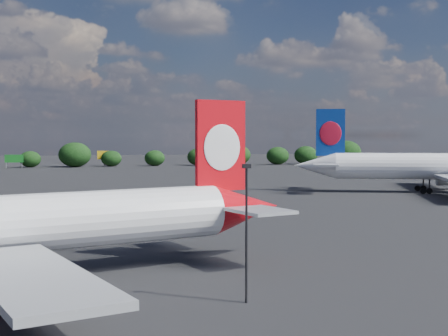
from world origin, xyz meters
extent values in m
plane|color=black|center=(0.00, 60.00, 0.00)|extent=(500.00, 500.00, 0.00)
cylinder|color=white|center=(-1.49, 4.88, 4.41)|extent=(33.26, 14.54, 4.41)
cone|color=red|center=(17.82, 11.14, 4.41)|extent=(8.08, 6.38, 4.41)
cube|color=red|center=(15.30, 10.33, 10.06)|extent=(4.75, 1.92, 7.94)
ellipsoid|color=white|center=(15.39, 10.08, 9.90)|extent=(3.58, 1.31, 4.06)
ellipsoid|color=white|center=(15.22, 10.58, 9.90)|extent=(3.58, 1.31, 4.06)
cube|color=#ABAEB3|center=(17.64, 5.98, 4.77)|extent=(5.41, 6.26, 0.26)
cube|color=#ABAEB3|center=(14.65, 15.22, 4.77)|extent=(5.41, 6.26, 0.26)
cube|color=#ABAEB3|center=(0.37, -6.57, 3.00)|extent=(10.90, 18.56, 0.49)
cylinder|color=black|center=(1.01, 2.91, 1.32)|extent=(0.31, 0.31, 2.21)
cylinder|color=black|center=(1.01, 2.91, 0.49)|extent=(1.05, 0.68, 0.97)
cylinder|color=black|center=(1.93, 3.21, 0.49)|extent=(1.05, 0.68, 0.97)
cylinder|color=black|center=(-0.63, 7.95, 1.32)|extent=(0.31, 0.31, 2.21)
cylinder|color=black|center=(-0.63, 7.95, 0.49)|extent=(1.05, 0.68, 0.97)
cylinder|color=black|center=(0.30, 8.25, 0.49)|extent=(1.05, 0.68, 0.97)
cylinder|color=white|center=(69.84, 63.23, 5.06)|extent=(37.77, 18.28, 5.06)
cone|color=white|center=(48.06, 71.43, 5.06)|extent=(9.36, 7.59, 5.06)
cube|color=navy|center=(50.90, 70.36, 11.54)|extent=(5.39, 2.43, 9.11)
ellipsoid|color=red|center=(50.79, 70.08, 11.35)|extent=(4.05, 1.69, 4.66)
ellipsoid|color=red|center=(51.01, 70.65, 11.35)|extent=(4.05, 1.69, 4.66)
cube|color=#ABAEB3|center=(47.99, 65.51, 5.46)|extent=(6.40, 7.29, 0.30)
cube|color=#ABAEB3|center=(51.91, 75.93, 5.46)|extent=(6.40, 7.29, 0.30)
cube|color=#ABAEB3|center=(76.37, 74.83, 3.44)|extent=(13.29, 21.26, 0.56)
cylinder|color=black|center=(66.88, 61.11, 1.52)|extent=(0.37, 0.37, 2.53)
cylinder|color=black|center=(66.88, 61.11, 0.56)|extent=(1.20, 0.82, 1.11)
cylinder|color=black|center=(65.84, 61.50, 0.56)|extent=(1.20, 0.82, 1.11)
cylinder|color=black|center=(69.02, 66.79, 1.52)|extent=(0.37, 0.37, 2.53)
cylinder|color=black|center=(69.02, 66.79, 0.56)|extent=(1.20, 0.82, 1.11)
cylinder|color=black|center=(67.98, 67.18, 0.56)|extent=(1.20, 0.82, 1.11)
cylinder|color=black|center=(13.73, -4.13, 4.41)|extent=(0.16, 0.16, 8.83)
cube|color=black|center=(13.73, -4.13, 8.98)|extent=(0.55, 0.30, 0.28)
cube|color=#13631C|center=(-18.00, 176.00, 3.20)|extent=(6.00, 0.30, 2.60)
cylinder|color=gray|center=(-20.50, 176.00, 1.00)|extent=(0.20, 0.20, 2.00)
cylinder|color=gray|center=(-15.50, 176.00, 1.00)|extent=(0.20, 0.20, 2.00)
cube|color=gold|center=(12.00, 182.00, 4.00)|extent=(5.00, 0.30, 3.00)
cylinder|color=gray|center=(12.00, 182.00, 1.25)|extent=(0.30, 0.30, 2.50)
ellipsoid|color=black|center=(-13.13, 180.31, 2.79)|extent=(7.26, 6.15, 5.59)
ellipsoid|color=black|center=(1.82, 178.60, 4.29)|extent=(11.14, 9.43, 8.57)
ellipsoid|color=black|center=(14.37, 180.71, 2.80)|extent=(7.27, 6.15, 5.59)
ellipsoid|color=black|center=(29.72, 180.52, 2.82)|extent=(7.33, 6.20, 5.64)
ellipsoid|color=black|center=(45.61, 180.36, 3.12)|extent=(8.11, 6.86, 6.24)
ellipsoid|color=black|center=(60.90, 181.70, 3.71)|extent=(9.64, 8.15, 7.41)
ellipsoid|color=black|center=(76.20, 180.74, 3.31)|extent=(8.61, 7.29, 6.63)
ellipsoid|color=black|center=(87.32, 180.43, 3.46)|extent=(9.00, 7.61, 6.92)
ellipsoid|color=black|center=(103.78, 180.13, 4.47)|extent=(11.62, 9.83, 8.94)
camera|label=1|loc=(3.15, -43.04, 10.96)|focal=50.00mm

